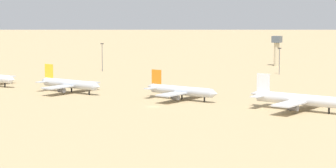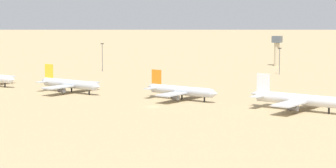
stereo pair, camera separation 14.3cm
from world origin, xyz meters
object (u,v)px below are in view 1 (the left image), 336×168
parked_jet_white_4 (296,99)px  parked_jet_orange_3 (181,91)px  light_pole_mid (102,55)px  control_tower (277,48)px  light_pole_west (279,59)px  parked_jet_yellow_2 (69,84)px

parked_jet_white_4 → parked_jet_orange_3: bearing=-176.9°
light_pole_mid → control_tower: bearing=45.8°
parked_jet_white_4 → light_pole_west: (-44.22, 112.98, 4.26)m
parked_jet_orange_3 → light_pole_mid: bearing=147.0°
light_pole_west → parked_jet_yellow_2: bearing=-115.3°
control_tower → light_pole_mid: control_tower is taller
parked_jet_white_4 → control_tower: control_tower is taller
parked_jet_white_4 → light_pole_west: bearing=119.6°
parked_jet_white_4 → light_pole_mid: size_ratio=2.35×
parked_jet_yellow_2 → light_pole_mid: bearing=123.7°
light_pole_west → light_pole_mid: size_ratio=0.91×
control_tower → parked_jet_orange_3: bearing=-84.6°
parked_jet_orange_3 → light_pole_west: light_pole_west is taller
parked_jet_orange_3 → parked_jet_yellow_2: bearing=-168.0°
parked_jet_orange_3 → control_tower: control_tower is taller
light_pole_mid → parked_jet_orange_3: bearing=-41.4°
light_pole_mid → light_pole_west: bearing=18.4°
control_tower → light_pole_west: (17.28, -46.04, -2.71)m
parked_jet_white_4 → control_tower: size_ratio=2.01×
control_tower → light_pole_mid: bearing=-134.2°
parked_jet_orange_3 → light_pole_west: size_ratio=2.37×
parked_jet_orange_3 → light_pole_west: 108.90m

